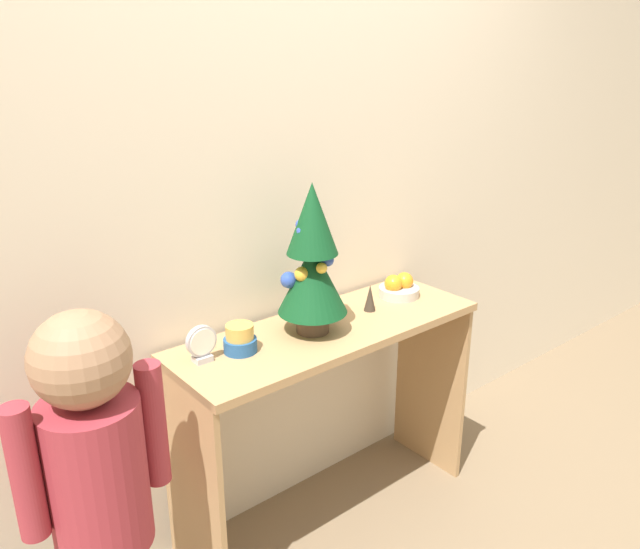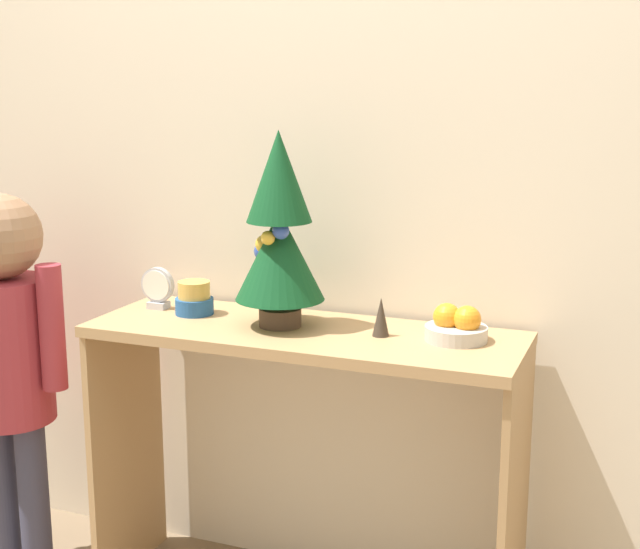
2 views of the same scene
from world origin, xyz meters
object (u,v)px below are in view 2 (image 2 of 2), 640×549
Objects in this scene: singing_bowl at (194,299)px; desk_clock at (158,288)px; mini_tree at (279,231)px; figurine at (381,317)px; fruit_bowl at (456,327)px; child_figure at (6,338)px.

desk_clock is at bearing 172.83° from singing_bowl.
mini_tree reaches higher than desk_clock.
fruit_bowl is at bearing 9.56° from figurine.
fruit_bowl is at bearing -0.39° from desk_clock.
figurine is at bearing 1.37° from mini_tree.
figurine is at bearing 6.57° from child_figure.
figurine is (0.28, 0.01, -0.21)m from mini_tree.
fruit_bowl is (0.47, 0.04, -0.22)m from mini_tree.
mini_tree reaches higher than singing_bowl.
figurine is 1.12m from child_figure.
mini_tree reaches higher than figurine.
child_figure is at bearing -172.99° from fruit_bowl.
singing_bowl is (-0.75, -0.01, 0.01)m from fruit_bowl.
singing_bowl is 1.06× the size of figurine.
desk_clock is at bearing 179.61° from fruit_bowl.
child_figure reaches higher than figurine.
child_figure is at bearing -158.35° from desk_clock.
desk_clock is (-0.41, 0.04, -0.20)m from mini_tree.
mini_tree is 0.46m from desk_clock.
mini_tree is 0.35m from figurine.
fruit_bowl is 1.31m from child_figure.
desk_clock is at bearing 176.84° from figurine.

